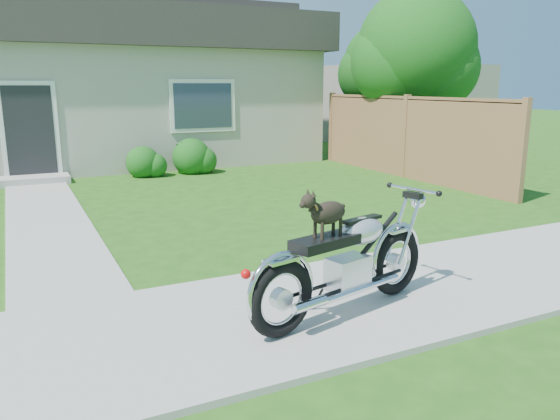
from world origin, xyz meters
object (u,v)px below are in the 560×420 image
object	(u,v)px
house	(81,83)
tree_near	(422,54)
tree_far	(389,68)
potted_plant_right	(184,157)
motorcycle_with_dog	(347,259)
fence	(406,137)

from	to	relation	value
house	tree_near	size ratio (longest dim) A/B	2.81
house	tree_far	xyz separation A→B (m)	(9.33, -1.52, 0.47)
tree_near	potted_plant_right	world-z (taller)	tree_near
tree_near	tree_far	bearing A→B (deg)	63.66
motorcycle_with_dog	fence	bearing A→B (deg)	34.09
fence	potted_plant_right	bearing A→B (deg)	147.85
potted_plant_right	tree_far	bearing A→B (deg)	14.39
tree_near	fence	bearing A→B (deg)	-139.53
fence	tree_near	size ratio (longest dim) A/B	1.48
tree_near	potted_plant_right	distance (m)	6.43
fence	potted_plant_right	xyz separation A→B (m)	(-4.46, 2.80, -0.55)
house	potted_plant_right	xyz separation A→B (m)	(1.85, -3.44, -1.77)
house	tree_far	world-z (taller)	house
house	fence	size ratio (longest dim) A/B	1.90
potted_plant_right	motorcycle_with_dog	distance (m)	8.94
house	fence	xyz separation A→B (m)	(6.30, -6.24, -1.22)
fence	motorcycle_with_dog	distance (m)	8.23
tree_near	tree_far	world-z (taller)	tree_near
house	motorcycle_with_dog	size ratio (longest dim) A/B	5.75
tree_near	house	bearing A→B (deg)	145.18
house	tree_near	distance (m)	9.17
tree_near	tree_far	xyz separation A→B (m)	(1.83, 3.69, -0.24)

